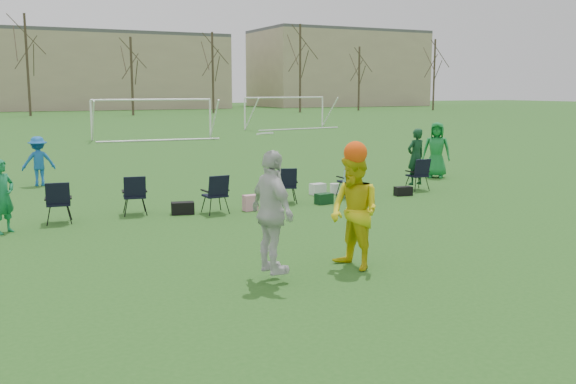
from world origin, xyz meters
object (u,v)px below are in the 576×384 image
fielder_green_near (3,196)px  goal_mid (152,108)px  goal_right (285,104)px  fielder_blue (38,161)px  fielder_green_far (436,150)px  center_contest (321,211)px

fielder_green_near → goal_mid: bearing=27.0°
fielder_green_near → goal_right: goal_right is taller
fielder_green_near → goal_mid: 26.46m
fielder_green_near → goal_right: 37.48m
fielder_blue → goal_mid: goal_mid is taller
fielder_green_far → goal_mid: size_ratio=0.26×
goal_right → fielder_green_near: bearing=-133.1°
fielder_green_near → center_contest: 7.29m
center_contest → goal_mid: goal_mid is taller
fielder_green_far → goal_mid: 22.20m
fielder_green_near → fielder_green_far: fielder_green_far is taller
fielder_blue → center_contest: center_contest is taller
fielder_green_far → fielder_blue: bearing=-156.2°
fielder_green_near → fielder_green_far: size_ratio=0.83×
fielder_green_near → center_contest: bearing=-93.0°
goal_mid → fielder_green_far: bearing=-74.7°
fielder_green_far → fielder_green_near: bearing=-126.7°
fielder_blue → goal_right: goal_right is taller
goal_right → goal_mid: bearing=-161.4°
fielder_green_far → center_contest: 12.67m
fielder_blue → center_contest: (3.24, -12.59, 0.29)m
fielder_blue → fielder_green_far: size_ratio=0.82×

